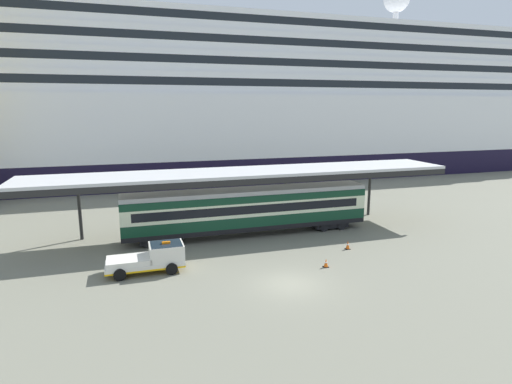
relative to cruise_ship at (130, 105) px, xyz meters
name	(u,v)px	position (x,y,z in m)	size (l,w,h in m)	color
ground_plane	(290,284)	(8.44, -47.94, -11.38)	(400.00, 400.00, 0.00)	slate
cruise_ship	(130,105)	(0.00, 0.00, 0.00)	(172.45, 29.72, 33.63)	black
platform_canopy	(247,173)	(8.88, -36.60, -5.97)	(37.13, 5.63, 5.64)	silver
train_carriage	(248,209)	(8.88, -37.01, -9.08)	(21.41, 2.81, 4.11)	black
service_truck	(153,257)	(0.30, -43.09, -10.39)	(5.21, 2.28, 2.02)	silver
traffic_cone_near	(326,263)	(11.96, -45.97, -11.07)	(0.36, 0.36, 0.63)	black
traffic_cone_mid	(348,245)	(15.33, -43.05, -11.04)	(0.36, 0.36, 0.69)	black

